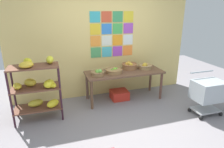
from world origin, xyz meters
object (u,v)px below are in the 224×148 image
Objects in this scene: display_table at (124,75)px; banana_shelf_unit at (38,85)px; fruit_basket_left at (98,73)px; produce_crate_under_table at (119,95)px; fruit_basket_back_right at (145,66)px; shopping_cart at (208,92)px; fruit_basket_back_left at (129,66)px; fruit_basket_right at (114,71)px.

banana_shelf_unit is at bearing -169.95° from display_table.
fruit_basket_left is 0.75× the size of produce_crate_under_table.
fruit_basket_back_right is 0.39× the size of shopping_cart.
banana_shelf_unit is at bearing -168.43° from produce_crate_under_table.
banana_shelf_unit is at bearing -166.65° from fruit_basket_back_left.
fruit_basket_back_right is 1.10× the size of fruit_basket_left.
shopping_cart is at bearing -14.65° from banana_shelf_unit.
fruit_basket_back_right is 1.20m from fruit_basket_left.
produce_crate_under_table is (0.54, 0.13, -0.64)m from fruit_basket_left.
fruit_basket_right is at bearing 11.27° from fruit_basket_left.
produce_crate_under_table is (-0.29, -0.12, -0.66)m from fruit_basket_back_left.
produce_crate_under_table is at bearing 11.57° from banana_shelf_unit.
fruit_basket_right is (1.58, 0.30, 0.04)m from banana_shelf_unit.
fruit_basket_right is 0.48m from fruit_basket_back_left.
fruit_basket_back_right is 0.81m from fruit_basket_right.
fruit_basket_back_left reaches higher than shopping_cart.
fruit_basket_back_left reaches higher than fruit_basket_right.
fruit_basket_left is at bearing -162.95° from fruit_basket_back_left.
fruit_basket_right is at bearing -175.12° from fruit_basket_back_right.
banana_shelf_unit is at bearing -169.14° from fruit_basket_right.
fruit_basket_right is at bearing -158.22° from fruit_basket_back_left.
fruit_basket_right is at bearing -161.47° from produce_crate_under_table.
fruit_basket_back_right is 0.82× the size of produce_crate_under_table.
fruit_basket_back_right reaches higher than fruit_basket_right.
fruit_basket_back_right is at bearing 4.88° from fruit_basket_right.
fruit_basket_right is (-0.80, -0.07, -0.02)m from fruit_basket_back_right.
fruit_basket_right is 0.45× the size of shopping_cart.
shopping_cart reaches higher than display_table.
fruit_basket_left is at bearing 10.73° from banana_shelf_unit.
display_table is 0.51m from produce_crate_under_table.
fruit_basket_right is 1.96m from shopping_cart.
fruit_basket_back_left is (0.83, 0.25, 0.02)m from fruit_basket_left.
fruit_basket_back_left is at bearing 23.49° from produce_crate_under_table.
fruit_basket_back_left is at bearing 163.23° from fruit_basket_back_right.
display_table is 4.81× the size of fruit_basket_back_left.
fruit_basket_back_left is (0.44, 0.18, 0.03)m from fruit_basket_right.
display_table is 0.29m from fruit_basket_back_left.
display_table is 2.11× the size of shopping_cart.
banana_shelf_unit is 3.28m from shopping_cart.
fruit_basket_back_left is at bearing 39.98° from display_table.
banana_shelf_unit is at bearing -169.27° from fruit_basket_left.
produce_crate_under_table is at bearing 163.86° from display_table.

